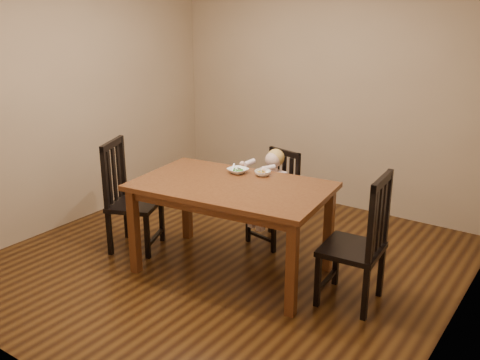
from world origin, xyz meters
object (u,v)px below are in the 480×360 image
Objects in this scene: bowl_peas at (238,171)px; toddler at (273,188)px; dining_table at (232,195)px; chair_left at (129,198)px; chair_right at (359,243)px; chair_child at (276,199)px; bowl_veg at (263,173)px.

toddler is at bearing 75.78° from bowl_peas.
dining_table is 0.75m from toddler.
bowl_peas is at bearing 115.05° from dining_table.
chair_right reaches higher than chair_left.
chair_child is at bearing -90.00° from toddler.
chair_left reaches higher than chair_child.
chair_left is at bearing -171.66° from dining_table.
bowl_veg is (0.11, -0.42, 0.41)m from chair_child.
bowl_peas is at bearing 78.36° from chair_right.
bowl_peas is (-1.28, 0.16, 0.33)m from chair_right.
bowl_peas is at bearing 87.09° from toddler.
chair_child is at bearing 104.20° from bowl_veg.
bowl_peas is 0.24m from bowl_veg.
dining_table is 0.39m from bowl_veg.
chair_right is at bearing 6.41° from dining_table.
chair_left is 1.41m from toddler.
chair_right reaches higher than bowl_peas.
chair_child is 1.45m from chair_left.
dining_table is at bearing 75.48° from chair_left.
chair_child is (-0.01, 0.78, -0.29)m from dining_table.
dining_table is 1.63× the size of chair_left.
bowl_peas reaches higher than toddler.
chair_right is at bearing 74.50° from chair_left.
bowl_veg reaches higher than toddler.
chair_left reaches higher than dining_table.
chair_left is at bearing -156.74° from bowl_veg.
chair_child is 0.65m from bowl_peas.
bowl_peas is (-0.11, -0.44, 0.27)m from toddler.
bowl_veg is at bearing 15.99° from bowl_peas.
toddler reaches higher than dining_table.
chair_left is 1.13m from bowl_peas.
chair_child reaches higher than toddler.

